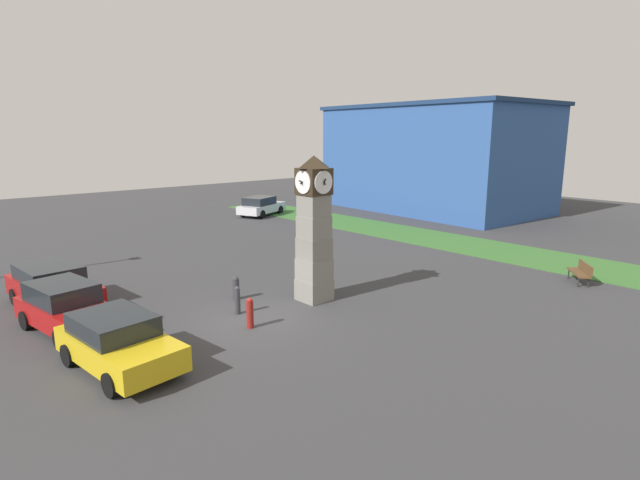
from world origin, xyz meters
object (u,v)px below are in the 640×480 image
Objects in this scene: car_near_tower at (66,307)px; car_by_building at (118,342)px; bollard_near_tower at (236,288)px; bollard_mid_row at (237,300)px; bollard_far_row at (250,313)px; clock_tower at (314,231)px; car_navy_sedan at (53,286)px; car_end_of_row at (261,206)px; bench at (581,271)px.

car_near_tower reaches higher than car_by_building.
bollard_near_tower is 1.66m from bollard_mid_row.
bollard_far_row is at bearing 50.43° from car_near_tower.
car_navy_sedan is (-5.91, -7.81, -1.96)m from clock_tower.
clock_tower is 5.99× the size of bollard_near_tower.
car_end_of_row is (-16.29, 12.71, 0.29)m from bollard_near_tower.
clock_tower is 21.26m from car_end_of_row.
car_by_building is at bearing -43.70° from car_end_of_row.
car_navy_sedan reaches higher than car_end_of_row.
car_near_tower is (-0.97, -5.87, 0.33)m from bollard_near_tower.
car_near_tower is (2.84, -0.31, 0.00)m from car_navy_sedan.
car_by_building is at bearing -73.14° from bollard_mid_row.
car_near_tower is at bearing -110.70° from clock_tower.
car_end_of_row is (-15.33, 18.59, -0.04)m from car_near_tower.
bollard_near_tower is (-2.10, -2.24, -2.29)m from clock_tower.
car_navy_sedan is at bearing -123.69° from bench.
bollard_near_tower is 0.20× the size of car_end_of_row.
car_navy_sedan is (-6.66, -4.31, 0.27)m from bollard_far_row.
bollard_mid_row is 0.99× the size of bollard_far_row.
car_navy_sedan is 6.68m from car_by_building.
car_near_tower is at bearing -115.49° from bollard_mid_row.
clock_tower reaches higher than bench.
car_end_of_row is at bearing 142.59° from bollard_mid_row.
car_near_tower is 20.41m from bench.
car_near_tower is at bearing -176.03° from car_by_building.
car_by_building is at bearing -84.35° from clock_tower.
car_by_building is 26.52m from car_end_of_row.
bench is at bearing 68.74° from bollard_far_row.
bollard_mid_row is at bearing 64.51° from car_near_tower.
car_navy_sedan reaches higher than bench.
car_end_of_row is at bearing 150.35° from clock_tower.
bollard_mid_row is at bearing -102.21° from clock_tower.
bench is (6.72, 13.22, 0.00)m from bollard_mid_row.
car_by_building reaches higher than car_end_of_row.
bollard_near_tower is at bearing 55.63° from car_navy_sedan.
clock_tower is at bearing 102.07° from bollard_far_row.
car_navy_sedan is at bearing -147.09° from bollard_far_row.
bollard_mid_row is at bearing 106.86° from car_by_building.
car_near_tower is 24.09m from car_end_of_row.
car_by_building is at bearing -0.37° from car_navy_sedan.
bollard_near_tower is 0.90× the size of bollard_mid_row.
bench is at bearing 73.65° from car_by_building.
bollard_mid_row is 1.48m from bollard_far_row.
car_near_tower is (-2.40, -5.03, 0.28)m from bollard_mid_row.
car_by_building is at bearing -89.63° from bollard_far_row.
car_near_tower is 2.73× the size of bench.
car_by_building is (2.88, -5.61, 0.30)m from bollard_near_tower.
clock_tower is at bearing 95.65° from car_by_building.
car_navy_sedan reaches higher than bollard_far_row.
car_by_building reaches higher than bollard_near_tower.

